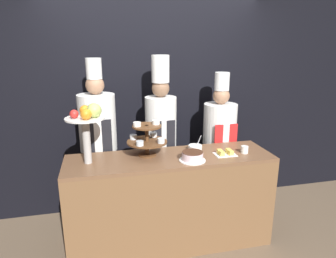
{
  "coord_description": "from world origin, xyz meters",
  "views": [
    {
      "loc": [
        -0.64,
        -2.34,
        1.99
      ],
      "look_at": [
        0.0,
        0.39,
        1.2
      ],
      "focal_mm": 32.0,
      "sensor_mm": 36.0,
      "label": 1
    }
  ],
  "objects_px": {
    "tiered_stand": "(147,138)",
    "serving_bowl_far": "(195,148)",
    "fruit_pedestal": "(87,121)",
    "cake_round": "(192,156)",
    "cake_square_tray": "(225,153)",
    "chef_center_right": "(219,139)",
    "chef_center_left": "(161,134)",
    "cup_white": "(245,150)",
    "chef_left": "(98,139)"
  },
  "relations": [
    {
      "from": "chef_left",
      "to": "chef_center_left",
      "type": "relative_size",
      "value": 0.99
    },
    {
      "from": "cup_white",
      "to": "chef_center_right",
      "type": "height_order",
      "value": "chef_center_right"
    },
    {
      "from": "cake_round",
      "to": "chef_center_right",
      "type": "bearing_deg",
      "value": 50.37
    },
    {
      "from": "serving_bowl_far",
      "to": "chef_center_right",
      "type": "bearing_deg",
      "value": 42.73
    },
    {
      "from": "cake_square_tray",
      "to": "chef_left",
      "type": "height_order",
      "value": "chef_left"
    },
    {
      "from": "cake_square_tray",
      "to": "serving_bowl_far",
      "type": "xyz_separation_m",
      "value": [
        -0.25,
        0.18,
        0.01
      ]
    },
    {
      "from": "chef_left",
      "to": "cake_square_tray",
      "type": "bearing_deg",
      "value": -25.56
    },
    {
      "from": "fruit_pedestal",
      "to": "chef_left",
      "type": "bearing_deg",
      "value": 80.89
    },
    {
      "from": "tiered_stand",
      "to": "serving_bowl_far",
      "type": "relative_size",
      "value": 2.44
    },
    {
      "from": "cake_round",
      "to": "cake_square_tray",
      "type": "distance_m",
      "value": 0.37
    },
    {
      "from": "serving_bowl_far",
      "to": "cake_square_tray",
      "type": "bearing_deg",
      "value": -35.83
    },
    {
      "from": "cake_square_tray",
      "to": "serving_bowl_far",
      "type": "bearing_deg",
      "value": 144.17
    },
    {
      "from": "cup_white",
      "to": "chef_left",
      "type": "distance_m",
      "value": 1.53
    },
    {
      "from": "tiered_stand",
      "to": "cake_square_tray",
      "type": "height_order",
      "value": "tiered_stand"
    },
    {
      "from": "fruit_pedestal",
      "to": "cup_white",
      "type": "xyz_separation_m",
      "value": [
        1.49,
        -0.08,
        -0.36
      ]
    },
    {
      "from": "cup_white",
      "to": "serving_bowl_far",
      "type": "bearing_deg",
      "value": 158.68
    },
    {
      "from": "serving_bowl_far",
      "to": "chef_center_right",
      "type": "distance_m",
      "value": 0.59
    },
    {
      "from": "cake_round",
      "to": "cake_square_tray",
      "type": "xyz_separation_m",
      "value": [
        0.36,
        0.07,
        -0.02
      ]
    },
    {
      "from": "cup_white",
      "to": "serving_bowl_far",
      "type": "relative_size",
      "value": 0.45
    },
    {
      "from": "chef_center_right",
      "to": "fruit_pedestal",
      "type": "bearing_deg",
      "value": -161.31
    },
    {
      "from": "tiered_stand",
      "to": "chef_left",
      "type": "xyz_separation_m",
      "value": [
        -0.46,
        0.42,
        -0.11
      ]
    },
    {
      "from": "cake_round",
      "to": "chef_left",
      "type": "xyz_separation_m",
      "value": [
        -0.85,
        0.65,
        0.03
      ]
    },
    {
      "from": "tiered_stand",
      "to": "cup_white",
      "type": "relative_size",
      "value": 5.4
    },
    {
      "from": "cake_square_tray",
      "to": "chef_center_left",
      "type": "relative_size",
      "value": 0.11
    },
    {
      "from": "cake_round",
      "to": "cake_square_tray",
      "type": "height_order",
      "value": "cake_round"
    },
    {
      "from": "cake_square_tray",
      "to": "serving_bowl_far",
      "type": "distance_m",
      "value": 0.31
    },
    {
      "from": "cake_round",
      "to": "chef_center_left",
      "type": "relative_size",
      "value": 0.13
    },
    {
      "from": "tiered_stand",
      "to": "cake_square_tray",
      "type": "relative_size",
      "value": 1.86
    },
    {
      "from": "serving_bowl_far",
      "to": "chef_left",
      "type": "relative_size",
      "value": 0.09
    },
    {
      "from": "fruit_pedestal",
      "to": "chef_left",
      "type": "distance_m",
      "value": 0.6
    },
    {
      "from": "serving_bowl_far",
      "to": "cup_white",
      "type": "bearing_deg",
      "value": -21.32
    },
    {
      "from": "tiered_stand",
      "to": "serving_bowl_far",
      "type": "distance_m",
      "value": 0.52
    },
    {
      "from": "cake_square_tray",
      "to": "chef_left",
      "type": "bearing_deg",
      "value": 154.44
    },
    {
      "from": "cup_white",
      "to": "chef_left",
      "type": "relative_size",
      "value": 0.04
    },
    {
      "from": "cake_round",
      "to": "chef_center_right",
      "type": "distance_m",
      "value": 0.85
    },
    {
      "from": "cake_round",
      "to": "cup_white",
      "type": "relative_size",
      "value": 3.45
    },
    {
      "from": "tiered_stand",
      "to": "cake_round",
      "type": "height_order",
      "value": "tiered_stand"
    },
    {
      "from": "fruit_pedestal",
      "to": "cup_white",
      "type": "distance_m",
      "value": 1.54
    },
    {
      "from": "chef_center_right",
      "to": "cake_square_tray",
      "type": "bearing_deg",
      "value": -107.3
    },
    {
      "from": "fruit_pedestal",
      "to": "chef_left",
      "type": "xyz_separation_m",
      "value": [
        0.08,
        0.5,
        -0.33
      ]
    },
    {
      "from": "serving_bowl_far",
      "to": "chef_left",
      "type": "height_order",
      "value": "chef_left"
    },
    {
      "from": "fruit_pedestal",
      "to": "chef_center_left",
      "type": "bearing_deg",
      "value": 33.03
    },
    {
      "from": "fruit_pedestal",
      "to": "cake_round",
      "type": "xyz_separation_m",
      "value": [
        0.93,
        -0.16,
        -0.36
      ]
    },
    {
      "from": "chef_left",
      "to": "chef_center_left",
      "type": "bearing_deg",
      "value": 0.01
    },
    {
      "from": "cake_square_tray",
      "to": "serving_bowl_far",
      "type": "height_order",
      "value": "serving_bowl_far"
    },
    {
      "from": "cake_square_tray",
      "to": "chef_center_left",
      "type": "distance_m",
      "value": 0.78
    },
    {
      "from": "fruit_pedestal",
      "to": "chef_center_right",
      "type": "relative_size",
      "value": 0.33
    },
    {
      "from": "tiered_stand",
      "to": "chef_center_right",
      "type": "height_order",
      "value": "chef_center_right"
    },
    {
      "from": "cup_white",
      "to": "chef_center_left",
      "type": "xyz_separation_m",
      "value": [
        -0.73,
        0.57,
        0.05
      ]
    },
    {
      "from": "cup_white",
      "to": "cake_square_tray",
      "type": "distance_m",
      "value": 0.21
    }
  ]
}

